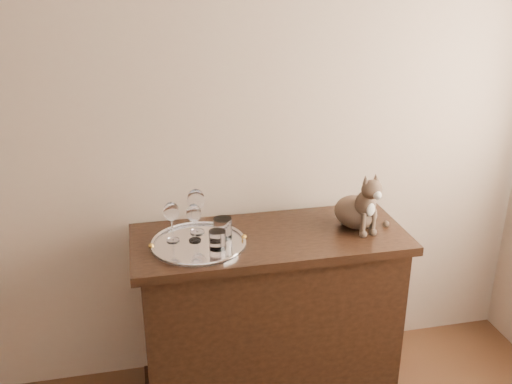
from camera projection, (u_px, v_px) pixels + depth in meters
wall_back at (119, 113)px, 2.45m from camera, size 4.00×0.10×2.70m
sideboard at (269, 318)px, 2.64m from camera, size 1.20×0.50×0.85m
tray at (199, 245)px, 2.39m from camera, size 0.40×0.40×0.01m
wine_glass_a at (172, 222)px, 2.38m from camera, size 0.07×0.07×0.18m
wine_glass_b at (196, 211)px, 2.45m from camera, size 0.08×0.08×0.20m
wine_glass_d at (194, 223)px, 2.38m from camera, size 0.06×0.06×0.17m
tumbler_a at (217, 240)px, 2.33m from camera, size 0.07×0.07×0.08m
tumbler_c at (223, 228)px, 2.42m from camera, size 0.08×0.08×0.09m
cat at (357, 198)px, 2.51m from camera, size 0.32×0.31×0.28m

